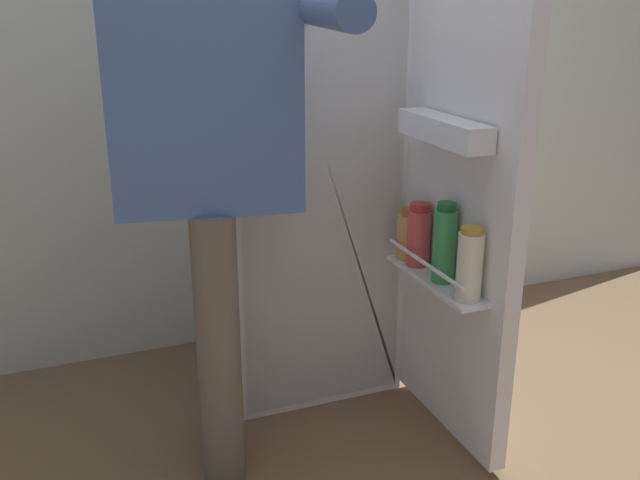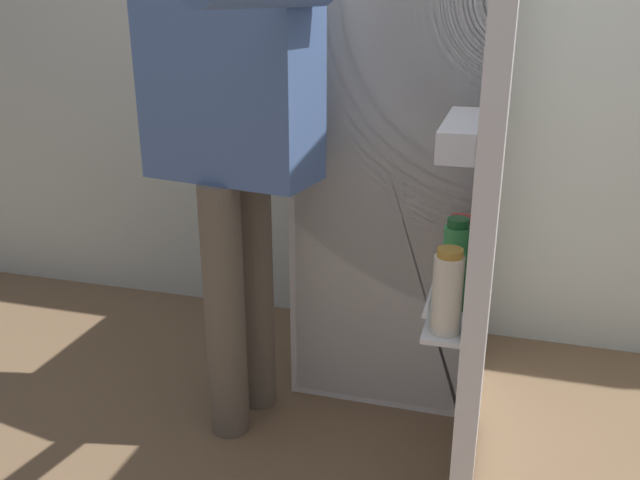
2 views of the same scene
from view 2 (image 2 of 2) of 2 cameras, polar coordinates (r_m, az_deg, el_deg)
ground_plane at (r=2.12m, az=3.19°, el=-17.41°), size 5.97×5.97×0.00m
refrigerator at (r=2.21m, az=7.25°, el=9.08°), size 0.64×1.17×1.74m
person at (r=1.90m, az=-7.27°, el=10.14°), size 0.56×0.83×1.60m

